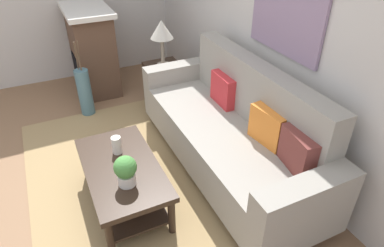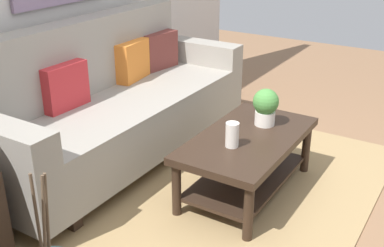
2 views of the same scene
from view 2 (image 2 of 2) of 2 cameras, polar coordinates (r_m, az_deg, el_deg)
name	(u,v)px [view 2 (image 2 of 2)]	position (r m, az deg, el deg)	size (l,w,h in m)	color
ground_plane	(280,225)	(3.09, 10.46, -11.88)	(9.45, 9.45, 0.00)	#8C6647
area_rug	(210,201)	(3.26, 2.21, -9.27)	(2.98, 1.91, 0.01)	#A38456
couch	(116,106)	(3.71, -9.09, 2.09)	(2.41, 0.84, 1.08)	gray
throw_pillow_crimson	(65,86)	(3.45, -15.03, 4.32)	(0.36, 0.12, 0.32)	red
throw_pillow_orange	(133,61)	(3.98, -7.13, 7.48)	(0.36, 0.12, 0.32)	orange
throw_pillow_maroon	(159,50)	(4.28, -3.92, 8.72)	(0.36, 0.12, 0.32)	brown
coffee_table	(247,151)	(3.24, 6.63, -3.35)	(1.10, 0.60, 0.43)	#332319
tabletop_vase	(232,135)	(3.00, 4.83, -1.35)	(0.09, 0.09, 0.16)	white
potted_plant_tabletop	(266,106)	(3.32, 8.81, 2.11)	(0.18, 0.18, 0.26)	white
floor_vase_branch_a	(47,217)	(1.80, -16.96, -10.65)	(0.01, 0.01, 0.36)	brown
floor_vase_branch_b	(37,220)	(1.80, -18.05, -10.89)	(0.01, 0.01, 0.36)	brown
floor_vase_branch_c	(44,223)	(1.77, -17.29, -11.26)	(0.01, 0.01, 0.36)	brown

